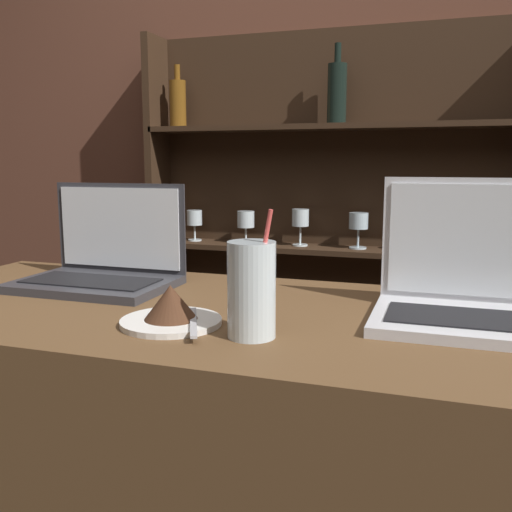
{
  "coord_description": "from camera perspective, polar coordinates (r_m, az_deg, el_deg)",
  "views": [
    {
      "loc": [
        0.31,
        -0.67,
        1.32
      ],
      "look_at": [
        -0.02,
        0.34,
        1.15
      ],
      "focal_mm": 40.0,
      "sensor_mm": 36.0,
      "label": 1
    }
  ],
  "objects": [
    {
      "name": "laptop_far",
      "position": [
        1.06,
        21.01,
        -3.28
      ],
      "size": [
        0.34,
        0.24,
        0.25
      ],
      "color": "silver",
      "rests_on": "bar_counter"
    },
    {
      "name": "back_wall",
      "position": [
        2.24,
        10.5,
        9.99
      ],
      "size": [
        7.0,
        0.06,
        2.7
      ],
      "color": "brown",
      "rests_on": "ground_plane"
    },
    {
      "name": "cake_plate",
      "position": [
        0.99,
        -8.49,
        -5.33
      ],
      "size": [
        0.18,
        0.18,
        0.07
      ],
      "color": "silver",
      "rests_on": "bar_counter"
    },
    {
      "name": "laptop_near",
      "position": [
        1.33,
        -15.03,
        -0.74
      ],
      "size": [
        0.34,
        0.23,
        0.23
      ],
      "color": "#333338",
      "rests_on": "bar_counter"
    },
    {
      "name": "water_glass",
      "position": [
        0.9,
        -0.44,
        -3.39
      ],
      "size": [
        0.08,
        0.08,
        0.21
      ],
      "color": "silver",
      "rests_on": "bar_counter"
    },
    {
      "name": "back_shelf",
      "position": [
        2.21,
        7.31,
        -0.59
      ],
      "size": [
        1.44,
        0.18,
        1.81
      ],
      "color": "#332114",
      "rests_on": "ground_plane"
    }
  ]
}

